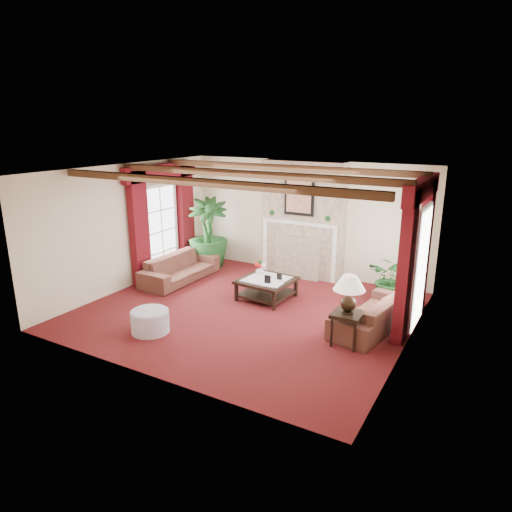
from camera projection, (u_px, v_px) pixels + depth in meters
The scene contains 23 objects.
floor at pixel (247, 311), 8.89m from camera, with size 6.00×6.00×0.00m, color #410B12.
ceiling at pixel (246, 171), 8.13m from camera, with size 6.00×6.00×0.00m, color white.
back_wall at pixel (306, 218), 10.81m from camera, with size 6.00×0.02×2.70m, color beige.
left_wall at pixel (128, 226), 9.93m from camera, with size 0.02×5.50×2.70m, color beige.
right_wall at pixel (413, 268), 7.09m from camera, with size 0.02×5.50×2.70m, color beige.
ceiling_beams at pixel (246, 174), 8.15m from camera, with size 6.00×3.00×0.12m, color #362211, non-canonical shape.
fireplace at pixel (304, 161), 10.26m from camera, with size 2.00×0.52×2.70m, color tan, non-canonical shape.
french_door_left at pixel (158, 185), 10.53m from camera, with size 0.10×1.10×2.16m, color white, non-canonical shape.
french_door_right at pixel (427, 208), 7.72m from camera, with size 0.10×1.10×2.16m, color white, non-canonical shape.
curtains_left at pixel (161, 167), 10.36m from camera, with size 0.20×2.40×2.55m, color #4F0A13, non-canonical shape.
curtains_right at pixel (423, 183), 7.66m from camera, with size 0.20×2.40×2.55m, color #4F0A13, non-canonical shape.
sofa_left at pixel (180, 264), 10.49m from camera, with size 0.63×2.06×0.80m, color #370F16.
sofa_right at pixel (373, 307), 8.04m from camera, with size 0.90×2.05×0.77m, color #370F16.
potted_palm at pixel (208, 248), 11.49m from camera, with size 1.81×2.00×0.98m, color black.
small_plant at pixel (392, 285), 9.17m from camera, with size 1.13×1.20×0.78m, color black.
coffee_table at pixel (267, 289), 9.45m from camera, with size 1.03×1.03×0.42m, color black, non-canonical shape.
side_table at pixel (347, 329), 7.45m from camera, with size 0.48×0.48×0.56m, color black, non-canonical shape.
ottoman at pixel (150, 321), 7.93m from camera, with size 0.66×0.66×0.39m, color #9896AA.
table_lamp at pixel (349, 294), 7.28m from camera, with size 0.51×0.51×0.65m, color black, non-canonical shape.
flower_vase at pixel (260, 270), 9.70m from camera, with size 0.19×0.20×0.17m, color silver.
book at pixel (270, 277), 9.02m from camera, with size 0.23×0.03×0.31m, color black.
photo_frame_a at pixel (268, 279), 9.11m from camera, with size 0.13×0.02×0.18m, color black, non-canonical shape.
photo_frame_b at pixel (279, 277), 9.32m from camera, with size 0.11×0.02×0.14m, color black, non-canonical shape.
Camera 1 is at (4.20, -7.08, 3.51)m, focal length 32.00 mm.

